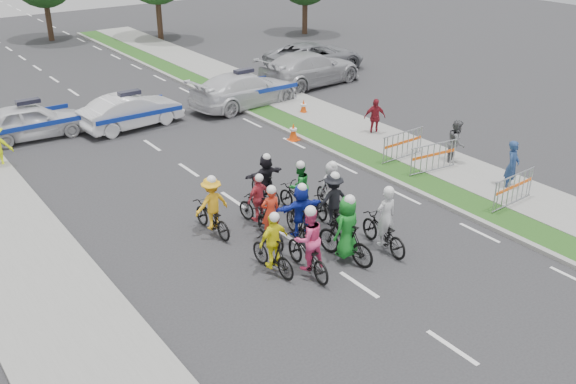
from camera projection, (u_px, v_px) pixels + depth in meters
ground at (359, 285)px, 15.94m from camera, size 90.00×90.00×0.00m
curb_right at (373, 171)px, 22.29m from camera, size 0.20×60.00×0.12m
grass_strip at (388, 167)px, 22.66m from camera, size 1.20×60.00×0.11m
sidewalk_right at (424, 156)px, 23.61m from camera, size 2.40×60.00×0.13m
sidewalk_left at (33, 277)px, 16.14m from camera, size 3.00×60.00×0.13m
rider_0 at (384, 228)px, 17.29m from camera, size 0.86×1.94×1.91m
rider_1 at (346, 235)px, 16.70m from camera, size 0.89×1.91×1.94m
rider_2 at (308, 248)px, 16.14m from camera, size 0.87×1.96×1.94m
rider_3 at (273, 249)px, 16.20m from camera, size 0.90×1.69×1.74m
rider_4 at (332, 207)px, 18.29m from camera, size 1.09×1.87×1.83m
rider_5 at (300, 215)px, 17.75m from camera, size 1.44×1.72×1.75m
rider_6 at (270, 223)px, 17.65m from camera, size 0.92×1.81×1.77m
rider_7 at (330, 191)px, 19.39m from camera, size 0.76×1.63×1.66m
rider_8 at (299, 194)px, 19.23m from camera, size 0.78×1.76×1.75m
rider_9 at (258, 205)px, 18.55m from camera, size 0.89×1.63×1.66m
rider_10 at (212, 211)px, 18.07m from camera, size 1.02×1.80×1.83m
rider_11 at (266, 181)px, 19.91m from camera, size 1.33×1.59×1.67m
police_car_0 at (31, 121)px, 25.25m from camera, size 4.30×2.08×1.42m
police_car_1 at (131, 111)px, 26.41m from camera, size 4.37×1.91×1.40m
police_car_2 at (244, 89)px, 29.08m from camera, size 5.51×2.71×1.54m
civilian_sedan at (310, 69)px, 32.27m from camera, size 5.99×2.94×1.68m
civilian_suv at (315, 57)px, 34.95m from camera, size 5.80×3.11×1.55m
spectator_0 at (512, 166)px, 20.73m from camera, size 0.71×0.57×1.69m
spectator_1 at (456, 142)px, 22.72m from camera, size 1.01×0.95×1.65m
spectator_2 at (375, 117)px, 25.45m from camera, size 0.97×0.70×1.53m
barrier_0 at (513, 191)px, 19.63m from camera, size 2.02×0.60×1.12m
barrier_1 at (433, 159)px, 22.02m from camera, size 2.04×0.73×1.12m
barrier_2 at (403, 146)px, 23.10m from camera, size 2.01×0.54×1.12m
cone_0 at (293, 132)px, 25.16m from camera, size 0.40×0.40×0.70m
cone_1 at (304, 107)px, 28.07m from camera, size 0.40×0.40×0.70m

